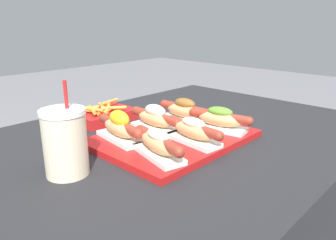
# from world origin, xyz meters

# --- Properties ---
(patio_table) EXTENTS (1.25, 0.89, 0.73)m
(patio_table) POSITION_xyz_m (0.00, 0.00, 0.37)
(patio_table) COLOR #232326
(patio_table) RESTS_ON ground_plane
(serving_tray) EXTENTS (0.42, 0.32, 0.02)m
(serving_tray) POSITION_xyz_m (-0.04, -0.03, 0.74)
(serving_tray) COLOR red
(serving_tray) RESTS_ON patio_table
(hot_dog_0) EXTENTS (0.10, 0.19, 0.07)m
(hot_dog_0) POSITION_xyz_m (-0.18, -0.11, 0.78)
(hot_dog_0) COLOR white
(hot_dog_0) RESTS_ON serving_tray
(hot_dog_1) EXTENTS (0.08, 0.20, 0.07)m
(hot_dog_1) POSITION_xyz_m (-0.05, -0.11, 0.78)
(hot_dog_1) COLOR white
(hot_dog_1) RESTS_ON serving_tray
(hot_dog_2) EXTENTS (0.09, 0.20, 0.07)m
(hot_dog_2) POSITION_xyz_m (0.08, -0.10, 0.79)
(hot_dog_2) COLOR white
(hot_dog_2) RESTS_ON serving_tray
(hot_dog_3) EXTENTS (0.08, 0.20, 0.08)m
(hot_dog_3) POSITION_xyz_m (-0.17, 0.05, 0.79)
(hot_dog_3) COLOR white
(hot_dog_3) RESTS_ON serving_tray
(hot_dog_4) EXTENTS (0.06, 0.20, 0.08)m
(hot_dog_4) POSITION_xyz_m (-0.05, 0.04, 0.79)
(hot_dog_4) COLOR white
(hot_dog_4) RESTS_ON serving_tray
(hot_dog_5) EXTENTS (0.07, 0.20, 0.07)m
(hot_dog_5) POSITION_xyz_m (0.08, 0.03, 0.79)
(hot_dog_5) COLOR white
(hot_dog_5) RESTS_ON serving_tray
(sauce_bowl) EXTENTS (0.07, 0.07, 0.02)m
(sauce_bowl) POSITION_xyz_m (0.22, 0.01, 0.74)
(sauce_bowl) COLOR white
(sauce_bowl) RESTS_ON patio_table
(drink_cup) EXTENTS (0.10, 0.10, 0.21)m
(drink_cup) POSITION_xyz_m (-0.35, 0.00, 0.81)
(drink_cup) COLOR beige
(drink_cup) RESTS_ON patio_table
(fries_basket) EXTENTS (0.19, 0.14, 0.06)m
(fries_basket) POSITION_xyz_m (-0.06, 0.27, 0.75)
(fries_basket) COLOR red
(fries_basket) RESTS_ON patio_table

